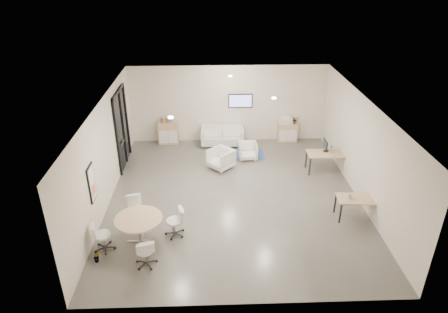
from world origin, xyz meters
TOP-DOWN VIEW (x-y plane):
  - room_shell at (0.00, 0.00)m, footprint 9.60×10.60m
  - glass_door at (-3.95, 2.51)m, footprint 0.09×1.90m
  - artwork at (-3.97, -1.60)m, footprint 0.05×0.54m
  - wall_tv at (0.50, 4.46)m, footprint 0.98×0.06m
  - ceiling_spots at (-0.20, 0.83)m, footprint 3.14×4.14m
  - sideboard_left at (-2.49, 4.26)m, footprint 0.82×0.43m
  - sideboard_right at (2.49, 4.28)m, footprint 0.82×0.40m
  - books at (-2.53, 4.26)m, footprint 0.48×0.14m
  - printer at (2.40, 4.28)m, footprint 0.49×0.43m
  - loveseat at (-0.25, 4.06)m, footprint 1.76×0.92m
  - blue_rug at (0.61, 3.11)m, footprint 1.52×1.04m
  - armchair_left at (-0.38, 2.01)m, footprint 1.09×1.09m
  - armchair_right at (0.69, 2.74)m, footprint 0.70×0.66m
  - desk_rear at (3.41, 1.62)m, footprint 1.40×0.71m
  - desk_front at (3.59, -1.26)m, footprint 1.31×0.72m
  - monitor at (3.37, 1.77)m, footprint 0.20×0.50m
  - round_table at (-2.71, -2.19)m, footprint 1.28×1.28m
  - meeting_chairs at (-2.71, -2.19)m, footprint 2.56×2.56m
  - plant_cabinet at (2.76, 4.27)m, footprint 0.34×0.36m
  - plant_floor at (-3.70, -2.97)m, footprint 0.22×0.34m
  - cup at (3.32, -1.26)m, footprint 0.15×0.12m

SIDE VIEW (x-z plane):
  - blue_rug at x=0.61m, z-range 0.00..0.01m
  - plant_floor at x=-3.70m, z-range 0.00..0.14m
  - armchair_right at x=0.69m, z-range 0.00..0.70m
  - loveseat at x=-0.25m, z-range 0.03..0.68m
  - sideboard_right at x=2.49m, z-range 0.00..0.82m
  - armchair_left at x=-0.38m, z-range 0.00..0.82m
  - meeting_chairs at x=-2.71m, z-range 0.00..0.82m
  - sideboard_left at x=-2.49m, z-range 0.00..0.92m
  - desk_front at x=3.59m, z-range 0.26..0.92m
  - desk_rear at x=3.41m, z-range 0.29..1.01m
  - round_table at x=-2.71m, z-range 0.31..1.08m
  - cup at x=3.32m, z-range 0.66..0.79m
  - plant_cabinet at x=2.76m, z-range 0.82..1.05m
  - monitor at x=3.37m, z-range 0.74..1.18m
  - printer at x=2.40m, z-range 0.81..1.12m
  - books at x=-2.53m, z-range 0.92..1.14m
  - glass_door at x=-3.95m, z-range 0.08..2.93m
  - artwork at x=-3.97m, z-range 1.03..2.07m
  - room_shell at x=0.00m, z-range -0.80..4.00m
  - wall_tv at x=0.50m, z-range 1.46..2.04m
  - ceiling_spots at x=-0.20m, z-range 3.17..3.20m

